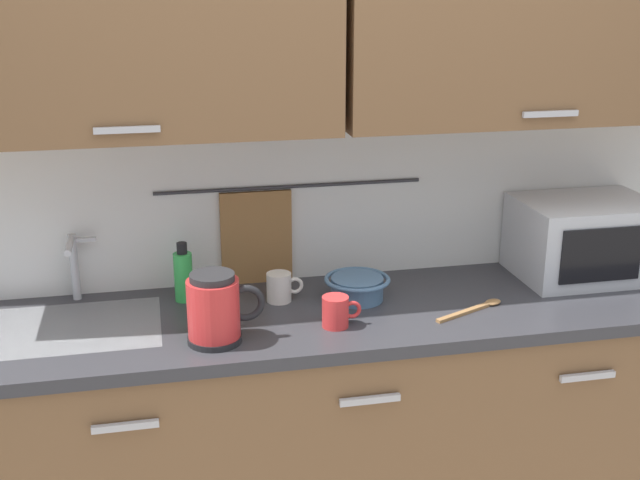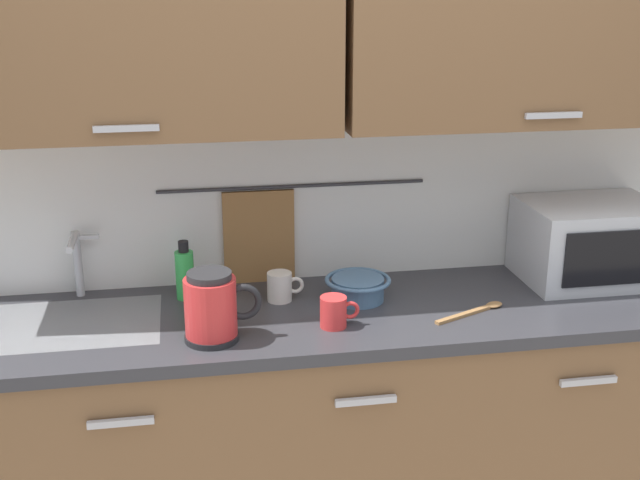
% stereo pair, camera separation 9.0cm
% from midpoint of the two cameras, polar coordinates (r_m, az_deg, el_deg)
% --- Properties ---
extents(counter_unit, '(2.53, 0.64, 0.90)m').
position_cam_midpoint_polar(counter_unit, '(2.79, 2.38, -13.20)').
color(counter_unit, brown).
rests_on(counter_unit, ground).
extents(back_wall_assembly, '(3.70, 0.41, 2.50)m').
position_cam_midpoint_polar(back_wall_assembly, '(2.63, 1.83, 9.82)').
color(back_wall_assembly, silver).
rests_on(back_wall_assembly, ground).
extents(sink_faucet, '(0.09, 0.17, 0.22)m').
position_cam_midpoint_polar(sink_faucet, '(2.71, -15.80, -1.12)').
color(sink_faucet, '#B2B5BA').
rests_on(sink_faucet, counter_unit).
extents(microwave, '(0.46, 0.35, 0.27)m').
position_cam_midpoint_polar(microwave, '(2.94, 19.29, -0.11)').
color(microwave, silver).
rests_on(microwave, counter_unit).
extents(electric_kettle, '(0.23, 0.16, 0.21)m').
position_cam_midpoint_polar(electric_kettle, '(2.34, -6.48, -4.72)').
color(electric_kettle, black).
rests_on(electric_kettle, counter_unit).
extents(dish_soap_bottle, '(0.06, 0.06, 0.20)m').
position_cam_midpoint_polar(dish_soap_bottle, '(2.65, -8.51, -2.34)').
color(dish_soap_bottle, green).
rests_on(dish_soap_bottle, counter_unit).
extents(mug_near_sink, '(0.12, 0.08, 0.09)m').
position_cam_midpoint_polar(mug_near_sink, '(2.62, -1.81, -3.29)').
color(mug_near_sink, silver).
rests_on(mug_near_sink, counter_unit).
extents(mixing_bowl, '(0.21, 0.21, 0.08)m').
position_cam_midpoint_polar(mixing_bowl, '(2.63, 3.65, -3.32)').
color(mixing_bowl, '#4C7093').
rests_on(mixing_bowl, counter_unit).
extents(mug_by_kettle, '(0.12, 0.08, 0.09)m').
position_cam_midpoint_polar(mug_by_kettle, '(2.43, 2.08, -5.07)').
color(mug_by_kettle, red).
rests_on(mug_by_kettle, counter_unit).
extents(wooden_spoon, '(0.26, 0.14, 0.01)m').
position_cam_midpoint_polar(wooden_spoon, '(2.60, 11.99, -4.84)').
color(wooden_spoon, '#9E7042').
rests_on(wooden_spoon, counter_unit).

